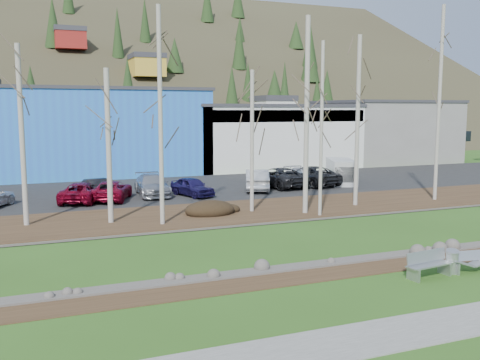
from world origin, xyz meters
name	(u,v)px	position (x,y,z in m)	size (l,w,h in m)	color
ground	(402,284)	(0.00, 0.00, 0.00)	(200.00, 200.00, 0.00)	#2C5017
footpath	(477,318)	(0.00, -3.50, 0.02)	(80.00, 2.00, 0.04)	slate
dirt_strip	(368,267)	(0.00, 2.10, 0.01)	(80.00, 1.80, 0.03)	#382616
near_bank_rocks	(354,261)	(0.00, 3.10, 0.00)	(80.00, 0.80, 0.50)	#47423D
river	(306,239)	(0.00, 7.20, 0.00)	(80.00, 8.00, 0.90)	black
far_bank_rocks	(271,223)	(0.00, 11.30, 0.00)	(80.00, 0.80, 0.46)	#47423D
far_bank	(249,211)	(0.00, 14.50, 0.07)	(80.00, 7.00, 0.15)	#382616
parking_lot	(198,188)	(0.00, 25.00, 0.07)	(80.00, 14.00, 0.14)	black
building_blue	(97,131)	(-6.00, 39.00, 4.16)	(20.40, 12.24, 8.30)	blue
building_white	(264,135)	(12.00, 38.98, 3.41)	(18.36, 12.24, 6.80)	silver
building_grey	(384,131)	(28.00, 39.00, 3.66)	(14.28, 12.24, 7.30)	slate
hillside	(99,45)	(0.00, 84.00, 17.50)	(160.00, 72.00, 35.00)	#342D1D
bench_intact	(428,264)	(1.40, 0.28, 0.49)	(2.01, 0.82, 0.98)	#A9ACAE
bench_damaged	(470,262)	(3.38, 0.22, 0.40)	(1.83, 0.80, 0.79)	#A9ACAE
litter_bin	(452,262)	(2.59, 0.34, 0.42)	(0.48, 0.48, 0.83)	#A9ACAE
dirt_mound	(210,209)	(-2.61, 14.21, 0.45)	(3.02, 2.13, 0.59)	black
birch_0	(22,136)	(-12.64, 14.94, 4.88)	(0.27, 0.27, 9.46)	#B3ACA3
birch_1	(109,146)	(-8.36, 13.96, 4.28)	(0.29, 0.29, 8.27)	#B3ACA3
birch_2	(160,117)	(-5.84, 12.54, 5.86)	(0.24, 0.24, 11.42)	#B3ACA3
birch_3	(252,142)	(0.05, 14.13, 4.35)	(0.23, 0.23, 8.41)	#B3ACA3
birch_4	(321,130)	(3.26, 11.55, 5.11)	(0.19, 0.19, 9.92)	#B3ACA3
birch_5	(307,116)	(2.80, 12.49, 5.86)	(0.29, 0.29, 11.42)	#B3ACA3
birch_6	(358,121)	(7.06, 13.62, 5.50)	(0.27, 0.27, 10.70)	#B3ACA3
birch_7	(439,104)	(13.30, 13.40, 6.60)	(0.24, 0.24, 12.90)	#B3ACA3
car_1	(95,188)	(-8.18, 23.04, 0.81)	(1.42, 4.07, 1.34)	black
car_2	(82,192)	(-9.19, 21.32, 0.80)	(2.18, 4.73, 1.32)	maroon
car_3	(152,185)	(-4.26, 22.30, 0.88)	(2.08, 5.11, 1.48)	gray
car_4	(192,187)	(-1.67, 20.99, 0.80)	(1.57, 3.89, 1.33)	#211A53
car_5	(257,180)	(3.70, 21.77, 0.94)	(1.70, 4.87, 1.61)	silver
car_6	(278,177)	(5.94, 22.77, 0.92)	(2.58, 5.59, 1.55)	#232326
car_7	(306,176)	(8.60, 23.01, 0.84)	(1.95, 4.80, 1.39)	silver
car_8	(111,190)	(-7.26, 21.32, 0.80)	(2.18, 4.73, 1.32)	maroon
car_9	(310,176)	(8.83, 22.77, 0.92)	(2.58, 5.59, 1.55)	#232326
van_white	(342,172)	(11.62, 22.48, 1.14)	(3.46, 4.93, 1.99)	silver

